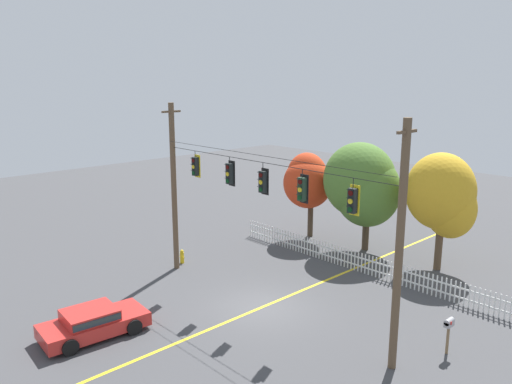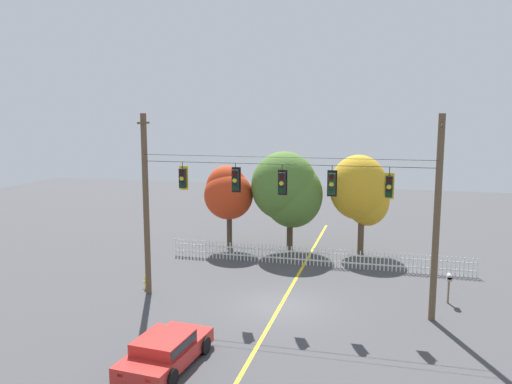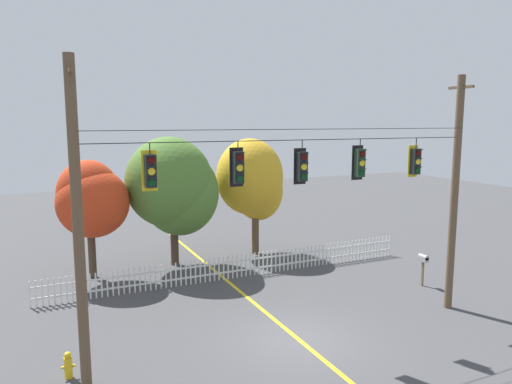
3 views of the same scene
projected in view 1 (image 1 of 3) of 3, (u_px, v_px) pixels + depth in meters
ground at (262, 307)px, 22.98m from camera, size 80.00×80.00×0.00m
lane_centerline_stripe at (262, 307)px, 22.98m from camera, size 0.16×36.00×0.01m
signal_support_span at (262, 210)px, 21.99m from camera, size 13.64×1.10×8.86m
traffic_signal_westbound_side at (196, 166)px, 25.07m from camera, size 0.43×0.38×1.33m
traffic_signal_eastbound_side at (230, 174)px, 23.23m from camera, size 0.43×0.38×1.36m
traffic_signal_northbound_secondary at (263, 182)px, 21.70m from camera, size 0.43×0.38×1.41m
traffic_signal_northbound_primary at (302, 189)px, 20.11m from camera, size 0.43×0.38×1.38m
traffic_signal_southbound_primary at (353, 201)px, 18.40m from camera, size 0.43×0.38×1.40m
white_picket_fence at (364, 263)px, 26.88m from camera, size 17.66×0.06×1.08m
autumn_maple_near_fence at (307, 181)px, 32.15m from camera, size 3.19×2.87×5.50m
autumn_maple_mid at (363, 184)px, 29.64m from camera, size 4.56×4.09×6.47m
autumn_oak_far_east at (443, 196)px, 26.89m from camera, size 3.77×3.45×6.29m
parked_car at (93, 322)px, 20.33m from camera, size 2.30×4.27×1.15m
fire_hydrant at (182, 256)px, 28.37m from camera, size 0.38×0.22×0.78m
roadside_mailbox at (449, 325)px, 18.89m from camera, size 0.25×0.44×1.42m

